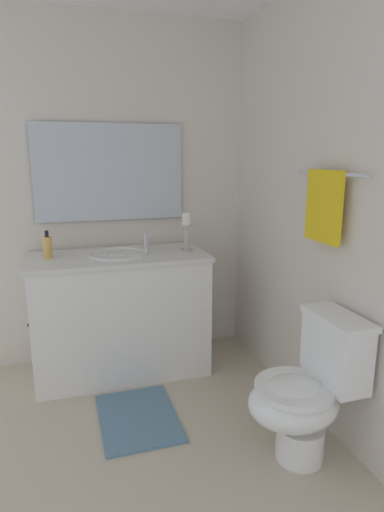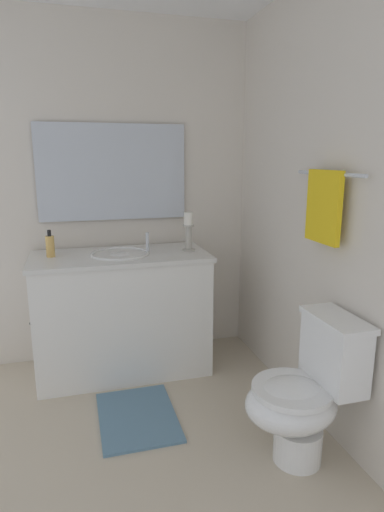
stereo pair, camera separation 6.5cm
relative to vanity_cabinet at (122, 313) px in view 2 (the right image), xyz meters
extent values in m
cube|color=beige|center=(0.91, -0.12, -0.44)|extent=(2.47, 2.29, 0.02)
cube|color=silver|center=(0.91, 1.02, 0.80)|extent=(2.47, 0.04, 2.45)
cube|color=silver|center=(-0.33, -0.12, 0.80)|extent=(0.04, 2.29, 2.45)
cube|color=white|center=(0.00, 0.00, -0.02)|extent=(0.55, 1.16, 0.82)
cube|color=silver|center=(0.00, 0.00, 0.41)|extent=(0.58, 1.19, 0.03)
sphere|color=black|center=(-0.10, -0.59, 0.02)|extent=(0.02, 0.02, 0.02)
sphere|color=black|center=(0.10, -0.59, 0.02)|extent=(0.02, 0.02, 0.02)
ellipsoid|color=white|center=(0.00, 0.00, 0.37)|extent=(0.38, 0.30, 0.11)
torus|color=white|center=(0.00, 0.00, 0.43)|extent=(0.40, 0.40, 0.02)
cylinder|color=silver|center=(0.00, 0.19, 0.49)|extent=(0.02, 0.02, 0.14)
cube|color=silver|center=(-0.28, 0.00, 0.96)|extent=(0.02, 1.05, 0.67)
cylinder|color=#B7B2A5|center=(0.01, 0.48, 0.43)|extent=(0.09, 0.09, 0.01)
cylinder|color=#B7B2A5|center=(0.01, 0.48, 0.51)|extent=(0.04, 0.04, 0.17)
cylinder|color=#B7B2A5|center=(0.01, 0.48, 0.60)|extent=(0.08, 0.08, 0.01)
cylinder|color=white|center=(0.01, 0.48, 0.65)|extent=(0.06, 0.06, 0.09)
cylinder|color=#E5B259|center=(-0.05, -0.45, 0.49)|extent=(0.06, 0.06, 0.14)
cylinder|color=black|center=(-0.05, -0.45, 0.58)|extent=(0.02, 0.02, 0.04)
cylinder|color=white|center=(1.19, 0.72, -0.34)|extent=(0.24, 0.24, 0.18)
ellipsoid|color=white|center=(1.19, 0.67, -0.11)|extent=(0.38, 0.46, 0.24)
cylinder|color=white|center=(1.19, 0.67, -0.03)|extent=(0.39, 0.39, 0.03)
cube|color=white|center=(1.19, 0.89, 0.13)|extent=(0.36, 0.17, 0.32)
cube|color=white|center=(1.19, 0.89, 0.31)|extent=(0.38, 0.19, 0.03)
cylinder|color=silver|center=(0.94, 0.96, 0.99)|extent=(0.58, 0.02, 0.02)
cube|color=yellow|center=(0.94, 0.95, 0.82)|extent=(0.28, 0.03, 0.37)
cube|color=slate|center=(0.62, 0.00, -0.42)|extent=(0.60, 0.44, 0.02)
camera|label=1|loc=(2.84, -0.36, 1.07)|focal=29.98mm
camera|label=2|loc=(2.85, -0.29, 1.07)|focal=29.98mm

